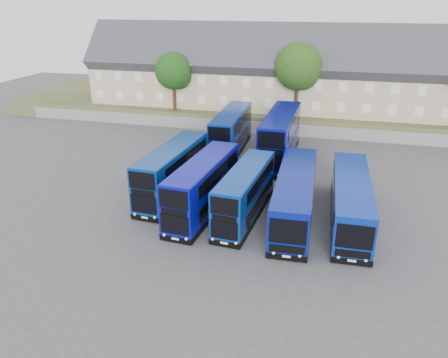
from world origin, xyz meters
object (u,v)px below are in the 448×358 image
coach_east_a (295,197)px  dd_front_left (173,173)px  tree_west (175,72)px  tree_mid (299,68)px  dd_front_mid (203,188)px

coach_east_a → dd_front_left: bearing=169.7°
dd_front_left → coach_east_a: bearing=-4.4°
tree_west → dd_front_left: bearing=-70.4°
tree_mid → coach_east_a: bearing=-84.4°
dd_front_left → coach_east_a: dd_front_left is taller
dd_front_mid → tree_west: size_ratio=1.42×
tree_mid → tree_west: bearing=-178.2°
dd_front_left → coach_east_a: 10.75m
coach_east_a → tree_west: size_ratio=1.72×
tree_west → coach_east_a: bearing=-51.6°
dd_front_left → tree_mid: bearing=73.3°
tree_mid → dd_front_left: bearing=-110.6°
coach_east_a → dd_front_mid: bearing=-174.9°
dd_front_left → tree_mid: size_ratio=1.19×
dd_front_left → tree_mid: (8.31, 22.09, 5.97)m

